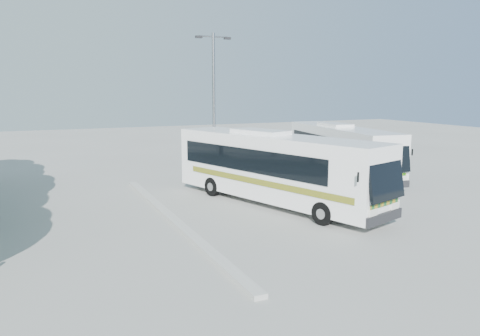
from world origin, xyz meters
name	(u,v)px	position (x,y,z in m)	size (l,w,h in m)	color
ground	(244,227)	(0.00, 0.00, 0.00)	(100.00, 100.00, 0.00)	#9D9D98
kerb_divider	(173,219)	(-2.30, 2.00, 0.07)	(0.40, 16.00, 0.15)	#B2B2AD
coach_main	(275,167)	(2.83, 2.79, 1.77)	(5.75, 11.77, 3.23)	white
coach_adjacent	(341,149)	(9.99, 7.45, 1.65)	(3.77, 11.07, 3.02)	white
lamppost	(214,102)	(2.00, 8.35, 4.58)	(2.03, 0.23, 8.30)	gray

